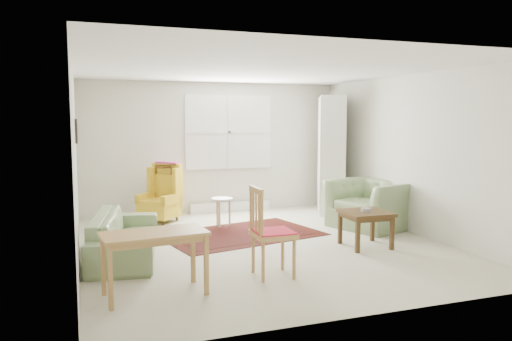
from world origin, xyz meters
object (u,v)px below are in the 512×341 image
object	(u,v)px
armchair	(371,200)
cabinet	(332,155)
wingback_chair	(159,193)
sofa	(125,227)
stool	(222,212)
desk_chair	(273,232)
desk	(155,264)
coffee_table	(365,229)

from	to	relation	value
armchair	cabinet	world-z (taller)	cabinet
armchair	wingback_chair	world-z (taller)	wingback_chair
wingback_chair	cabinet	distance (m)	3.32
sofa	cabinet	xyz separation A→B (m)	(4.02, 1.85, 0.72)
stool	desk_chair	distance (m)	2.78
stool	cabinet	distance (m)	2.52
sofa	desk	bearing A→B (deg)	-164.30
stool	sofa	bearing A→B (deg)	-141.21
sofa	wingback_chair	size ratio (longest dim) A/B	1.90
wingback_chair	cabinet	size ratio (longest dim) A/B	0.47
sofa	stool	world-z (taller)	sofa
armchair	coffee_table	size ratio (longest dim) A/B	1.91
cabinet	coffee_table	bearing A→B (deg)	-83.47
desk_chair	armchair	bearing A→B (deg)	-51.26
wingback_chair	desk	distance (m)	3.71
wingback_chair	desk_chair	distance (m)	3.56
stool	desk	bearing A→B (deg)	-117.62
sofa	stool	size ratio (longest dim) A/B	4.06
cabinet	armchair	bearing A→B (deg)	-66.20
desk_chair	coffee_table	bearing A→B (deg)	-63.38
armchair	desk_chair	distance (m)	3.10
wingback_chair	desk_chair	world-z (taller)	desk_chair
sofa	armchair	bearing A→B (deg)	-73.59
wingback_chair	desk	size ratio (longest dim) A/B	0.99
desk	stool	bearing A→B (deg)	62.38
stool	desk_chair	world-z (taller)	desk_chair
armchair	desk	size ratio (longest dim) A/B	1.15
coffee_table	desk	distance (m)	3.24
sofa	coffee_table	bearing A→B (deg)	-90.69
wingback_chair	stool	bearing A→B (deg)	5.33
cabinet	desk_chair	bearing A→B (deg)	-103.57
sofa	coffee_table	distance (m)	3.31
sofa	desk_chair	bearing A→B (deg)	-122.31
sofa	stool	distance (m)	2.19
coffee_table	cabinet	distance (m)	2.72
armchair	cabinet	size ratio (longest dim) A/B	0.54
desk	wingback_chair	bearing A→B (deg)	80.71
wingback_chair	desk_chair	bearing A→B (deg)	-35.01
desk	desk_chair	world-z (taller)	desk_chair
stool	desk_chair	bearing A→B (deg)	-93.38
wingback_chair	desk	bearing A→B (deg)	-56.95
armchair	wingback_chair	distance (m)	3.64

